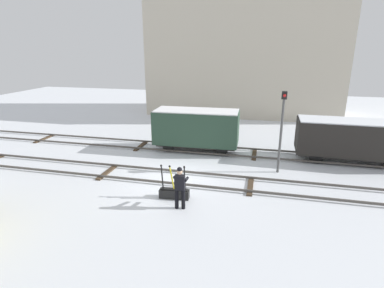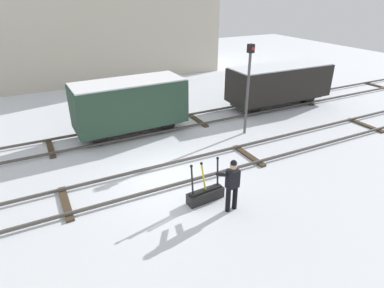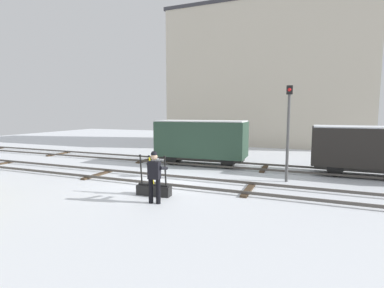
{
  "view_description": "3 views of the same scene",
  "coord_description": "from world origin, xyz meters",
  "views": [
    {
      "loc": [
        3.84,
        -12.85,
        5.98
      ],
      "look_at": [
        0.41,
        1.74,
        1.26
      ],
      "focal_mm": 28.71,
      "sensor_mm": 36.0,
      "label": 1
    },
    {
      "loc": [
        -3.84,
        -9.31,
        6.15
      ],
      "look_at": [
        1.23,
        0.55,
        0.83
      ],
      "focal_mm": 30.51,
      "sensor_mm": 36.0,
      "label": 2
    },
    {
      "loc": [
        5.42,
        -10.54,
        2.96
      ],
      "look_at": [
        0.54,
        1.75,
        1.47
      ],
      "focal_mm": 26.71,
      "sensor_mm": 36.0,
      "label": 3
    }
  ],
  "objects": [
    {
      "name": "track_main_line",
      "position": [
        0.0,
        0.0,
        0.11
      ],
      "size": [
        44.0,
        1.94,
        0.18
      ],
      "color": "#4C4742",
      "rests_on": "ground_plane"
    },
    {
      "name": "signal_post",
      "position": [
        4.76,
        2.02,
        2.46
      ],
      "size": [
        0.24,
        0.32,
        4.04
      ],
      "color": "#4C4C4C",
      "rests_on": "ground_plane"
    },
    {
      "name": "ground_plane",
      "position": [
        0.0,
        0.0,
        0.0
      ],
      "size": [
        60.0,
        60.0,
        0.0
      ],
      "primitive_type": "plane",
      "color": "silver"
    },
    {
      "name": "rail_worker",
      "position": [
        0.95,
        -2.57,
        0.96
      ],
      "size": [
        0.57,
        0.69,
        1.72
      ],
      "rotation": [
        0.0,
        0.0,
        0.07
      ],
      "color": "black",
      "rests_on": "ground_plane"
    },
    {
      "name": "switch_lever_frame",
      "position": [
        0.49,
        -1.82,
        0.25
      ],
      "size": [
        1.26,
        0.45,
        1.45
      ],
      "rotation": [
        0.0,
        0.0,
        0.07
      ],
      "color": "black",
      "rests_on": "ground_plane"
    },
    {
      "name": "freight_car_far_end",
      "position": [
        0.05,
        4.38,
        1.42
      ],
      "size": [
        5.0,
        2.13,
        2.49
      ],
      "rotation": [
        0.0,
        0.0,
        0.03
      ],
      "color": "#2D2B28",
      "rests_on": "ground_plane"
    },
    {
      "name": "freight_car_near_switch",
      "position": [
        8.72,
        4.38,
        1.34
      ],
      "size": [
        5.98,
        2.1,
        2.31
      ],
      "rotation": [
        0.0,
        0.0,
        -0.02
      ],
      "color": "#2D2B28",
      "rests_on": "ground_plane"
    },
    {
      "name": "track_siding_near",
      "position": [
        0.0,
        4.38,
        0.11
      ],
      "size": [
        44.0,
        1.94,
        0.18
      ],
      "color": "#4C4742",
      "rests_on": "ground_plane"
    }
  ]
}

